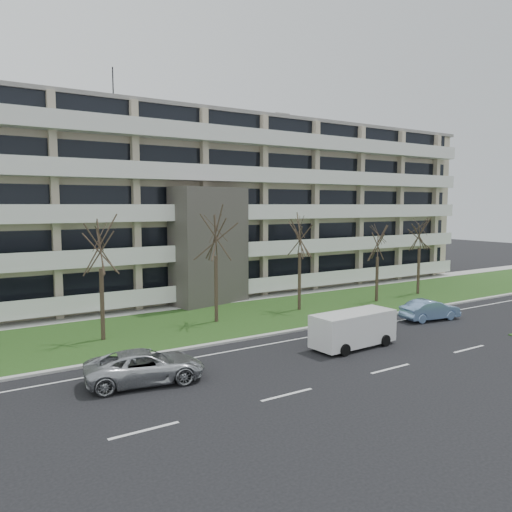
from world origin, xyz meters
TOP-DOWN VIEW (x-y plane):
  - ground at (0.00, 0.00)m, footprint 160.00×160.00m
  - grass_verge at (0.00, 13.00)m, footprint 90.00×10.00m
  - curb at (0.00, 8.00)m, footprint 90.00×0.35m
  - sidewalk at (0.00, 18.50)m, footprint 90.00×2.00m
  - lane_edge_line at (0.00, 6.50)m, footprint 90.00×0.12m
  - apartment_building at (-0.01, 25.32)m, footprint 60.50×15.10m
  - silver_pickup at (-10.33, 4.46)m, footprint 5.44×3.23m
  - blue_sedan at (9.87, 5.59)m, footprint 4.31×2.03m
  - white_van at (1.11, 3.63)m, footprint 5.01×2.23m
  - tree_2 at (-10.01, 12.19)m, footprint 3.68×3.68m
  - tree_3 at (-2.53, 12.63)m, footprint 3.91×3.91m
  - tree_4 at (4.34, 12.71)m, footprint 3.77×3.77m
  - tree_5 at (11.48, 11.98)m, footprint 3.19×3.19m
  - tree_6 at (16.98, 12.47)m, footprint 3.59×3.59m

SIDE VIEW (x-z plane):
  - ground at x=0.00m, z-range 0.00..0.00m
  - lane_edge_line at x=0.00m, z-range 0.00..0.01m
  - grass_verge at x=0.00m, z-range 0.00..0.06m
  - sidewalk at x=0.00m, z-range 0.00..0.08m
  - curb at x=0.00m, z-range 0.00..0.12m
  - blue_sedan at x=9.87m, z-range 0.00..1.36m
  - silver_pickup at x=-10.33m, z-range 0.00..1.42m
  - white_van at x=1.11m, z-range 0.19..2.10m
  - tree_5 at x=11.48m, z-range 1.77..8.16m
  - tree_6 at x=16.98m, z-range 1.99..9.18m
  - tree_2 at x=-10.01m, z-range 2.04..9.40m
  - tree_4 at x=4.34m, z-range 2.09..9.64m
  - tree_3 at x=-2.53m, z-range 2.17..9.99m
  - apartment_building at x=-0.01m, z-range -1.76..16.99m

